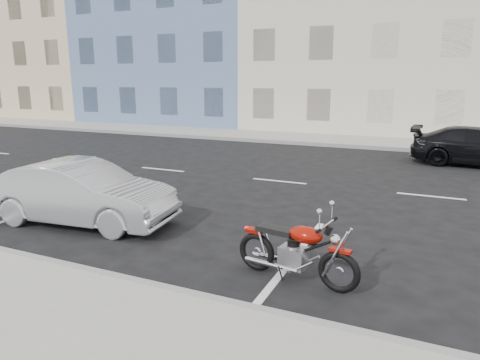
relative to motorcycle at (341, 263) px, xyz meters
The scene contains 8 objects.
ground 6.01m from the motorcycle, 98.85° to the left, with size 120.00×120.00×0.00m, color black.
sidewalk_far 15.78m from the motorcycle, 112.05° to the left, with size 80.00×3.40×0.15m, color gray.
curb_far 14.22m from the motorcycle, 114.62° to the left, with size 80.00×0.12×0.16m, color gray.
bldg_far_west 35.35m from the motorcycle, 140.46° to the left, with size 12.00×12.00×12.00m, color #C5B28B.
bldg_blue 27.44m from the motorcycle, 123.88° to the left, with size 12.00×12.00×13.00m, color slate.
bldg_cream 23.03m from the motorcycle, 97.49° to the left, with size 12.00×12.00×11.50m, color beige.
motorcycle is the anchor object (origin of this frame).
sedan_silver 5.42m from the motorcycle, behind, with size 1.34×3.83×1.26m, color #A1A5A9.
Camera 1 is at (1.87, -11.36, 2.85)m, focal length 32.00 mm.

